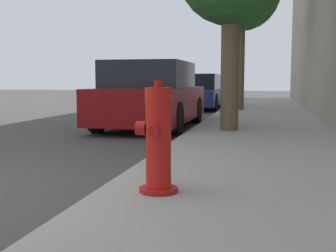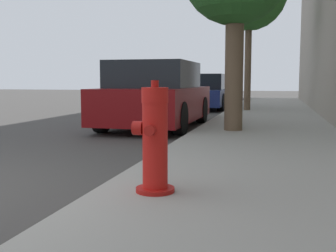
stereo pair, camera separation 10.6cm
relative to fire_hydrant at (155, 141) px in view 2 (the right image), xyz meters
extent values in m
cube|color=#99968E|center=(0.79, -0.39, -0.49)|extent=(2.62, 40.00, 0.13)
cylinder|color=#A91511|center=(0.00, 0.00, -0.41)|extent=(0.32, 0.32, 0.04)
cylinder|color=red|center=(0.00, 0.00, -0.04)|extent=(0.21, 0.21, 0.70)
cylinder|color=red|center=(0.00, 0.00, 0.38)|extent=(0.22, 0.22, 0.12)
cylinder|color=#A91511|center=(0.00, 0.00, 0.47)|extent=(0.06, 0.06, 0.06)
cylinder|color=#A91511|center=(0.00, -0.14, 0.10)|extent=(0.09, 0.07, 0.09)
cylinder|color=#A91511|center=(0.00, 0.14, 0.10)|extent=(0.09, 0.07, 0.09)
cylinder|color=#A91511|center=(-0.14, 0.00, 0.10)|extent=(0.08, 0.12, 0.12)
cube|color=maroon|center=(-1.62, 5.75, -0.02)|extent=(1.78, 3.92, 0.71)
cube|color=black|center=(-1.62, 5.59, 0.62)|extent=(1.63, 2.16, 0.56)
cylinder|color=black|center=(-2.43, 6.97, -0.23)|extent=(0.20, 0.64, 0.64)
cylinder|color=black|center=(-0.81, 6.97, -0.23)|extent=(0.20, 0.64, 0.64)
cylinder|color=black|center=(-2.43, 4.53, -0.23)|extent=(0.20, 0.64, 0.64)
cylinder|color=black|center=(-0.81, 4.53, -0.23)|extent=(0.20, 0.64, 0.64)
cube|color=navy|center=(-1.62, 12.33, -0.11)|extent=(1.70, 4.42, 0.56)
cube|color=black|center=(-1.62, 12.15, 0.45)|extent=(1.57, 2.43, 0.55)
cylinder|color=black|center=(-2.39, 13.70, -0.25)|extent=(0.20, 0.61, 0.61)
cylinder|color=black|center=(-0.85, 13.70, -0.25)|extent=(0.20, 0.61, 0.61)
cylinder|color=black|center=(-2.39, 10.96, -0.25)|extent=(0.20, 0.61, 0.61)
cylinder|color=black|center=(-0.85, 10.96, -0.25)|extent=(0.20, 0.61, 0.61)
cube|color=black|center=(-1.71, 18.19, -0.09)|extent=(1.79, 4.40, 0.56)
cube|color=black|center=(-1.71, 18.01, 0.45)|extent=(1.65, 2.42, 0.51)
cylinder|color=black|center=(-2.52, 19.55, -0.22)|extent=(0.20, 0.66, 0.66)
cylinder|color=black|center=(-0.89, 19.55, -0.22)|extent=(0.20, 0.66, 0.66)
cylinder|color=black|center=(-2.52, 16.83, -0.22)|extent=(0.20, 0.66, 0.66)
cylinder|color=black|center=(-0.89, 16.83, -0.22)|extent=(0.20, 0.66, 0.66)
cylinder|color=brown|center=(0.20, 4.53, 0.70)|extent=(0.34, 0.34, 2.25)
cylinder|color=brown|center=(0.09, 10.01, 0.99)|extent=(0.20, 0.20, 2.83)
camera|label=1|loc=(0.85, -3.30, 0.50)|focal=45.00mm
camera|label=2|loc=(0.95, -3.28, 0.50)|focal=45.00mm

